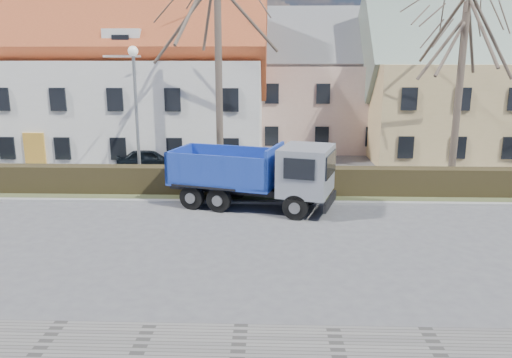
{
  "coord_description": "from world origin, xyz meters",
  "views": [
    {
      "loc": [
        0.73,
        -16.97,
        6.42
      ],
      "look_at": [
        0.07,
        2.69,
        1.6
      ],
      "focal_mm": 35.0,
      "sensor_mm": 36.0,
      "label": 1
    }
  ],
  "objects_px": {
    "dump_truck": "(246,174)",
    "cart_frame": "(195,197)",
    "streetlight": "(137,119)",
    "parked_car_a": "(151,159)"
  },
  "relations": [
    {
      "from": "cart_frame",
      "to": "streetlight",
      "type": "bearing_deg",
      "value": 139.99
    },
    {
      "from": "streetlight",
      "to": "cart_frame",
      "type": "relative_size",
      "value": 10.06
    },
    {
      "from": "dump_truck",
      "to": "cart_frame",
      "type": "height_order",
      "value": "dump_truck"
    },
    {
      "from": "streetlight",
      "to": "cart_frame",
      "type": "distance_m",
      "value": 5.19
    },
    {
      "from": "dump_truck",
      "to": "streetlight",
      "type": "bearing_deg",
      "value": 168.62
    },
    {
      "from": "dump_truck",
      "to": "parked_car_a",
      "type": "height_order",
      "value": "dump_truck"
    },
    {
      "from": "parked_car_a",
      "to": "dump_truck",
      "type": "bearing_deg",
      "value": -144.41
    },
    {
      "from": "parked_car_a",
      "to": "cart_frame",
      "type": "bearing_deg",
      "value": -156.55
    },
    {
      "from": "dump_truck",
      "to": "cart_frame",
      "type": "xyz_separation_m",
      "value": [
        -2.31,
        0.24,
        -1.15
      ]
    },
    {
      "from": "cart_frame",
      "to": "parked_car_a",
      "type": "height_order",
      "value": "parked_car_a"
    }
  ]
}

